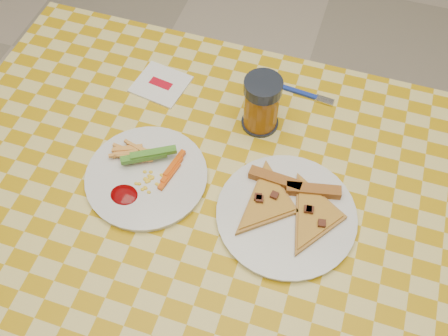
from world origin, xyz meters
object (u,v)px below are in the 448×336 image
at_px(table, 229,222).
at_px(drink_glass, 262,104).
at_px(plate_left, 147,177).
at_px(plate_right, 286,215).

xyz_separation_m(table, drink_glass, (0.00, 0.22, 0.14)).
relative_size(plate_left, plate_right, 0.91).
bearing_deg(plate_right, table, -175.05).
relative_size(table, drink_glass, 9.71).
distance_m(plate_right, drink_glass, 0.24).
relative_size(table, plate_right, 4.79).
height_order(plate_left, plate_right, same).
bearing_deg(plate_left, table, -2.29).
height_order(table, plate_left, plate_left).
bearing_deg(table, plate_right, 4.95).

